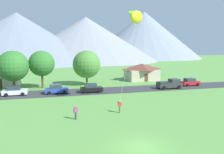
{
  "coord_description": "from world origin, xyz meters",
  "views": [
    {
      "loc": [
        -7.21,
        -16.86,
        8.59
      ],
      "look_at": [
        0.94,
        13.4,
        4.4
      ],
      "focal_mm": 35.29,
      "sensor_mm": 36.0,
      "label": 1
    }
  ],
  "objects": [
    {
      "name": "tree_center",
      "position": [
        -9.49,
        31.76,
        5.25
      ],
      "size": [
        5.38,
        5.38,
        7.95
      ],
      "color": "brown",
      "rests_on": "ground"
    },
    {
      "name": "house_leftmost",
      "position": [
        15.54,
        37.44,
        2.26
      ],
      "size": [
        8.5,
        7.0,
        4.37
      ],
      "color": "beige",
      "rests_on": "ground"
    },
    {
      "name": "mountain_east_ridge",
      "position": [
        14.24,
        127.99,
        14.12
      ],
      "size": [
        92.73,
        92.73,
        28.25
      ],
      "primitive_type": "cone",
      "color": "#8E939E",
      "rests_on": "ground"
    },
    {
      "name": "parked_car_red_mid_east",
      "position": [
        22.58,
        25.95,
        0.87
      ],
      "size": [
        4.24,
        2.16,
        1.68
      ],
      "color": "red",
      "rests_on": "road_strip"
    },
    {
      "name": "watcher_person",
      "position": [
        -4.77,
        9.02,
        0.88
      ],
      "size": [
        0.56,
        0.24,
        1.68
      ],
      "color": "#3D3D42",
      "rests_on": "ground"
    },
    {
      "name": "parked_car_black_west_end",
      "position": [
        -0.25,
        24.26,
        0.87
      ],
      "size": [
        4.21,
        2.1,
        1.68
      ],
      "color": "black",
      "rests_on": "road_strip"
    },
    {
      "name": "ground_plane",
      "position": [
        0.0,
        0.0,
        0.0
      ],
      "size": [
        400.0,
        400.0,
        0.0
      ],
      "primitive_type": "plane",
      "color": "#609E47"
    },
    {
      "name": "parked_car_white_mid_west",
      "position": [
        -13.99,
        25.18,
        0.87
      ],
      "size": [
        4.2,
        2.09,
        1.68
      ],
      "color": "white",
      "rests_on": "road_strip"
    },
    {
      "name": "mountain_far_east_ridge",
      "position": [
        -26.33,
        120.63,
        14.19
      ],
      "size": [
        94.95,
        94.95,
        28.39
      ],
      "primitive_type": "cone",
      "color": "gray",
      "rests_on": "ground"
    },
    {
      "name": "kite_flyer_with_kite",
      "position": [
        4.49,
        13.35,
        12.73
      ],
      "size": [
        5.33,
        4.82,
        13.9
      ],
      "color": "#70604C",
      "rests_on": "ground"
    },
    {
      "name": "pickup_truck_charcoal_east_side",
      "position": [
        16.4,
        23.98,
        1.06
      ],
      "size": [
        5.21,
        2.34,
        1.99
      ],
      "color": "#333338",
      "rests_on": "road_strip"
    },
    {
      "name": "tree_near_left",
      "position": [
        0.24,
        33.12,
        4.79
      ],
      "size": [
        6.33,
        6.33,
        7.97
      ],
      "color": "brown",
      "rests_on": "ground"
    },
    {
      "name": "road_strip",
      "position": [
        0.0,
        25.45,
        0.04
      ],
      "size": [
        160.0,
        6.65,
        0.08
      ],
      "primitive_type": "cube",
      "color": "#38383D",
      "rests_on": "ground"
    },
    {
      "name": "tree_right_of_center",
      "position": [
        -14.88,
        30.41,
        4.94
      ],
      "size": [
        6.11,
        6.11,
        8.0
      ],
      "color": "#4C3823",
      "rests_on": "ground"
    },
    {
      "name": "parked_car_blue_east_end",
      "position": [
        -6.77,
        24.94,
        0.87
      ],
      "size": [
        4.25,
        2.17,
        1.68
      ],
      "color": "#2847A8",
      "rests_on": "road_strip"
    },
    {
      "name": "mountain_far_west_ridge",
      "position": [
        66.28,
        154.85,
        18.9
      ],
      "size": [
        91.57,
        91.57,
        37.8
      ],
      "primitive_type": "cone",
      "color": "gray",
      "rests_on": "ground"
    },
    {
      "name": "house_left_center",
      "position": [
        -18.18,
        36.82,
        2.48
      ],
      "size": [
        7.75,
        7.14,
        4.79
      ],
      "color": "silver",
      "rests_on": "ground"
    }
  ]
}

